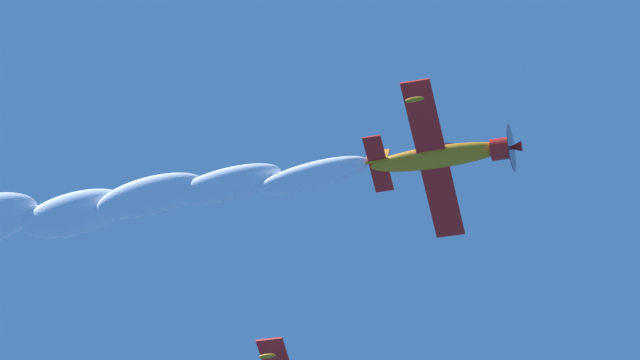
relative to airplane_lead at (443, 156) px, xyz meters
name	(u,v)px	position (x,y,z in m)	size (l,w,h in m)	color
airplane_lead	(443,156)	(0.00, 0.00, 0.00)	(7.95, 8.79, 3.44)	orange
smoke_trail_lead	(47,215)	(-20.46, -6.16, 1.86)	(27.75, 9.85, 4.64)	white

